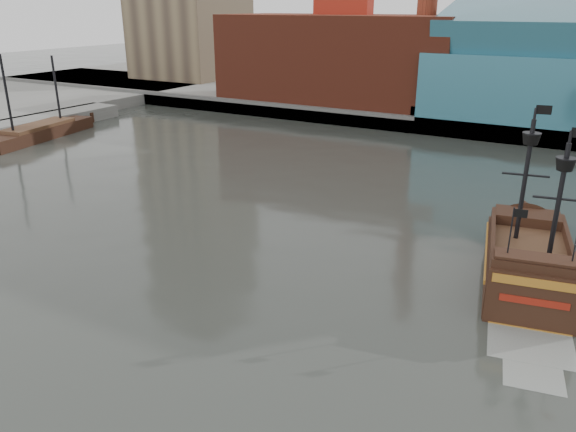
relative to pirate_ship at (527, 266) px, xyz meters
The scene contains 6 objects.
ground 25.17m from the pirate_ship, 133.62° to the right, with size 400.00×400.00×0.00m, color #272A25.
promenade_far 75.81m from the pirate_ship, 103.22° to the left, with size 220.00×60.00×2.00m, color slate.
seawall 47.58m from the pirate_ship, 111.38° to the left, with size 220.00×1.00×2.60m, color #4C4C49.
pier 76.26m from the pirate_ship, behind, with size 6.00×40.00×2.00m, color slate.
pirate_ship is the anchor object (origin of this frame).
docked_vessel 70.63m from the pirate_ship, 169.25° to the left, with size 7.76×19.70×13.08m.
Camera 1 is at (20.32, -21.58, 18.68)m, focal length 35.00 mm.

